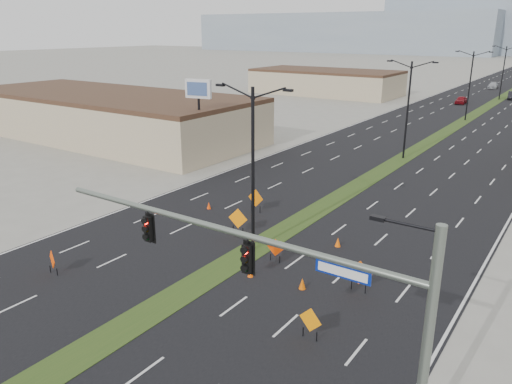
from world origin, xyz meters
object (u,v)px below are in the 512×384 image
Objects in this scene: signal_mast at (292,283)px; construction_sign_0 at (52,260)px; streetlight_3 at (503,71)px; construction_sign_5 at (359,274)px; streetlight_0 at (253,166)px; car_far at (493,86)px; cone_1 at (302,284)px; streetlight_2 at (470,84)px; cone_2 at (338,242)px; construction_sign_1 at (238,219)px; construction_sign_4 at (310,321)px; cone_3 at (209,206)px; construction_sign_2 at (256,199)px; car_mid at (512,95)px; cone_0 at (250,272)px; streetlight_1 at (408,107)px; car_left at (461,100)px; construction_sign_3 at (275,249)px; pole_sign_west at (198,96)px.

signal_mast reaches higher than construction_sign_0.
streetlight_3 is 85.57m from construction_sign_5.
streetlight_0 is 104.04m from car_far.
cone_1 is (-2.55, -1.42, -0.73)m from construction_sign_5.
streetlight_2 is (-8.56, 66.00, 0.63)m from signal_mast.
cone_2 is (11.50, 12.36, -0.54)m from construction_sign_0.
construction_sign_1 is at bearing 150.69° from cone_1.
construction_sign_5 is at bearing 96.87° from construction_sign_4.
cone_1 reaches higher than cone_3.
construction_sign_2 reaches higher than car_far.
signal_mast is at bearing -92.92° from car_mid.
construction_sign_0 is 2.65× the size of cone_0.
streetlight_1 is 15.92× the size of cone_1.
construction_sign_0 is at bearing -93.52° from car_left.
construction_sign_5 is 3.30× the size of cone_3.
streetlight_0 is at bearing -42.88° from construction_sign_1.
streetlight_2 reaches higher than construction_sign_3.
construction_sign_1 is (-4.23, -84.46, 0.34)m from car_mid.
cone_3 is (-15.58, 14.22, -4.52)m from signal_mast.
streetlight_3 is at bearing -80.43° from car_far.
construction_sign_2 is at bearing 129.96° from construction_sign_3.
construction_sign_4 is 0.18× the size of pole_sign_west.
streetlight_0 and streetlight_1 have the same top height.
streetlight_3 reaches higher than cone_2.
streetlight_0 and streetlight_2 have the same top height.
construction_sign_1 is at bearing -94.81° from streetlight_1.
car_left is 2.79× the size of construction_sign_3.
car_far is at bearing 95.55° from streetlight_2.
car_far is 110.76m from construction_sign_4.
streetlight_0 reaches higher than car_left.
construction_sign_3 is 5.50m from construction_sign_5.
construction_sign_0 is 13.87m from cone_1.
construction_sign_1 is at bearing 151.73° from construction_sign_3.
streetlight_1 is at bearing 75.63° from construction_sign_1.
pole_sign_west reaches higher than construction_sign_5.
streetlight_2 and streetlight_3 have the same top height.
construction_sign_5 is at bearing 49.93° from construction_sign_0.
streetlight_1 is 31.47m from cone_0.
streetlight_2 is 62.87m from construction_sign_4.
streetlight_3 is at bearing 107.66° from construction_sign_0.
car_left is 2.23× the size of construction_sign_2.
cone_3 is at bearing -94.99° from car_far.
streetlight_3 is 2.49× the size of car_left.
construction_sign_0 is 0.93× the size of construction_sign_4.
streetlight_2 is 28.00m from streetlight_3.
cone_2 is at bearing 70.85° from cone_0.
construction_sign_4 is (7.40, -90.27, -4.51)m from streetlight_3.
streetlight_3 is at bearing 92.93° from cone_2.
car_far is at bearing 110.81° from construction_sign_0.
car_far is 2.51× the size of construction_sign_1.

